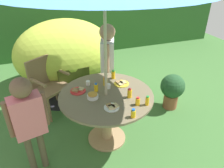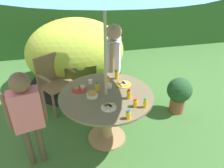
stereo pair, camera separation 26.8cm
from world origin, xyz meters
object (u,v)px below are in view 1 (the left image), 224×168
at_px(plate_center_back, 112,107).
at_px(cup_near, 108,86).
at_px(child_in_pink_shirt, 28,116).
at_px(cup_far, 88,83).
at_px(garden_table, 106,106).
at_px(juice_bottle_far_right, 105,81).
at_px(juice_bottle_center_front, 96,87).
at_px(plate_near_right, 78,91).
at_px(juice_bottle_mid_left, 130,93).
at_px(child_in_white_shirt, 107,57).
at_px(juice_bottle_front_edge, 138,101).
at_px(plate_back_edge, 121,83).
at_px(wooden_chair, 47,82).
at_px(snack_bowl, 93,96).
at_px(potted_plant, 172,89).
at_px(juice_bottle_far_left, 133,113).
at_px(juice_bottle_mid_right, 147,101).
at_px(dome_tent, 65,54).
at_px(juice_bottle_near_left, 113,75).

distance_m(plate_center_back, cup_near, 0.45).
distance_m(child_in_pink_shirt, cup_far, 0.94).
bearing_deg(garden_table, juice_bottle_far_right, 74.07).
bearing_deg(juice_bottle_center_front, plate_near_right, 161.90).
bearing_deg(cup_near, juice_bottle_mid_left, -58.81).
height_order(child_in_pink_shirt, juice_bottle_center_front, child_in_pink_shirt).
bearing_deg(child_in_white_shirt, juice_bottle_front_edge, 19.20).
bearing_deg(cup_far, plate_back_edge, -16.62).
xyz_separation_m(wooden_chair, snack_bowl, (0.50, -1.03, 0.26)).
xyz_separation_m(child_in_white_shirt, plate_back_edge, (-0.01, -0.63, -0.15)).
relative_size(garden_table, potted_plant, 1.95).
bearing_deg(juice_bottle_mid_left, garden_table, 148.08).
bearing_deg(juice_bottle_far_left, cup_near, 95.15).
bearing_deg(garden_table, juice_bottle_mid_right, -44.51).
bearing_deg(juice_bottle_mid_left, juice_bottle_mid_right, -59.41).
distance_m(garden_table, juice_bottle_far_right, 0.35).
relative_size(dome_tent, cup_near, 30.86).
relative_size(potted_plant, child_in_white_shirt, 0.43).
xyz_separation_m(dome_tent, child_in_pink_shirt, (-0.70, -2.03, 0.16)).
relative_size(garden_table, juice_bottle_mid_right, 9.96).
height_order(potted_plant, child_in_pink_shirt, child_in_pink_shirt).
height_order(juice_bottle_far_right, juice_bottle_center_front, juice_bottle_far_right).
bearing_deg(cup_far, child_in_pink_shirt, -146.84).
xyz_separation_m(snack_bowl, plate_near_right, (-0.14, 0.22, -0.02)).
distance_m(snack_bowl, juice_bottle_mid_left, 0.46).
height_order(child_in_pink_shirt, juice_bottle_near_left, child_in_pink_shirt).
bearing_deg(juice_bottle_center_front, wooden_chair, 123.46).
height_order(plate_center_back, cup_near, cup_near).
bearing_deg(juice_bottle_center_front, juice_bottle_front_edge, -50.65).
height_order(garden_table, juice_bottle_mid_right, juice_bottle_mid_right).
height_order(child_in_white_shirt, juice_bottle_center_front, child_in_white_shirt).
distance_m(snack_bowl, cup_far, 0.34).
bearing_deg(garden_table, plate_back_edge, 32.58).
bearing_deg(juice_bottle_mid_right, child_in_white_shirt, 94.52).
bearing_deg(cup_near, potted_plant, 10.56).
xyz_separation_m(snack_bowl, juice_bottle_front_edge, (0.46, -0.32, 0.01)).
xyz_separation_m(child_in_pink_shirt, plate_back_edge, (1.23, 0.38, -0.04)).
bearing_deg(juice_bottle_far_left, juice_bottle_mid_left, 72.22).
xyz_separation_m(plate_center_back, juice_bottle_far_right, (0.09, 0.53, 0.05)).
height_order(child_in_pink_shirt, juice_bottle_far_right, child_in_pink_shirt).
distance_m(juice_bottle_far_left, juice_bottle_center_front, 0.70).
distance_m(garden_table, juice_bottle_front_edge, 0.50).
bearing_deg(wooden_chair, plate_near_right, -100.28).
distance_m(juice_bottle_center_front, cup_near, 0.18).
bearing_deg(juice_bottle_center_front, snack_bowl, -120.42).
bearing_deg(plate_center_back, cup_near, 76.86).
height_order(garden_table, plate_center_back, plate_center_back).
bearing_deg(juice_bottle_mid_right, juice_bottle_far_right, 117.81).
relative_size(plate_back_edge, juice_bottle_center_front, 1.75).
xyz_separation_m(garden_table, potted_plant, (1.29, 0.37, -0.20)).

